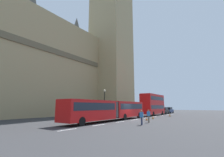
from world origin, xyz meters
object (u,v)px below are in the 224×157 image
Objects in this scene: sedan_lead at (164,111)px; traffic_cone_middle at (153,117)px; articulated_bus at (111,109)px; pedestrian_by_kerb at (149,116)px; sedan_trailing at (169,110)px; traffic_cone_west at (147,119)px; street_lamp at (105,101)px; pedestrian_near_cones at (142,117)px; traffic_cone_east at (170,115)px; double_decker_bus at (153,104)px.

traffic_cone_middle is at bearing -168.89° from sedan_lead.
articulated_bus is 10.47× the size of pedestrian_by_kerb.
sedan_trailing is at bearing 10.57° from pedestrian_by_kerb.
traffic_cone_west is at bearing 27.06° from pedestrian_by_kerb.
street_lamp is at bearing 69.64° from pedestrian_by_kerb.
street_lamp is 3.12× the size of pedestrian_near_cones.
traffic_cone_east is at bearing -3.82° from traffic_cone_middle.
sedan_lead reaches higher than traffic_cone_east.
double_decker_bus is 5.81× the size of pedestrian_near_cones.
traffic_cone_west is at bearing -163.65° from double_decker_bus.
double_decker_bus reaches higher than sedan_lead.
sedan_lead is 11.00m from traffic_cone_east.
traffic_cone_east is at bearing -15.51° from articulated_bus.
pedestrian_near_cones is at bearing -111.70° from articulated_bus.
traffic_cone_middle is (3.58, 0.34, 0.00)m from traffic_cone_west.
traffic_cone_middle is 1.00× the size of traffic_cone_east.
traffic_cone_west is 6.36m from pedestrian_near_cones.
street_lamp is at bearing 167.74° from sedan_lead.
pedestrian_by_kerb reaches higher than traffic_cone_west.
double_decker_bus is 21.08m from pedestrian_near_cones.
pedestrian_near_cones is (-20.12, -6.02, -1.80)m from double_decker_bus.
pedestrian_near_cones is (-34.09, -6.16, -0.00)m from sedan_trailing.
sedan_lead is 5.88m from sedan_trailing.
double_decker_bus is 5.81× the size of pedestrian_by_kerb.
double_decker_bus is 5.39m from traffic_cone_east.
sedan_trailing is at bearing 9.14° from traffic_cone_middle.
traffic_cone_west is 0.11× the size of street_lamp.
traffic_cone_west is at bearing -95.35° from street_lamp.
sedan_trailing reaches higher than traffic_cone_middle.
sedan_lead reaches higher than traffic_cone_middle.
street_lamp reaches higher than double_decker_bus.
double_decker_bus is 14.08m from sedan_trailing.
pedestrian_by_kerb is (-15.00, -1.29, 0.63)m from traffic_cone_east.
traffic_cone_west is at bearing 17.33° from pedestrian_near_cones.
traffic_cone_middle is 9.90m from pedestrian_near_cones.
articulated_bus reaches higher than pedestrian_near_cones.
traffic_cone_east is (15.69, -4.36, -1.46)m from articulated_bus.
traffic_cone_east is 0.34× the size of pedestrian_near_cones.
traffic_cone_east is (12.04, -0.23, 0.00)m from traffic_cone_west.
pedestrian_by_kerb reaches higher than traffic_cone_middle.
pedestrian_near_cones is 1.00× the size of pedestrian_by_kerb.
traffic_cone_middle is at bearing 15.80° from pedestrian_by_kerb.
pedestrian_near_cones reaches higher than traffic_cone_middle.
sedan_lead reaches higher than traffic_cone_west.
traffic_cone_middle is 9.18m from street_lamp.
double_decker_bus is 14.87m from traffic_cone_west.
traffic_cone_east is at bearing -1.07° from traffic_cone_west.
double_decker_bus is 2.23× the size of sedan_lead.
pedestrian_near_cones is at bearing -174.76° from traffic_cone_east.
articulated_bus is 8.29m from traffic_cone_middle.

